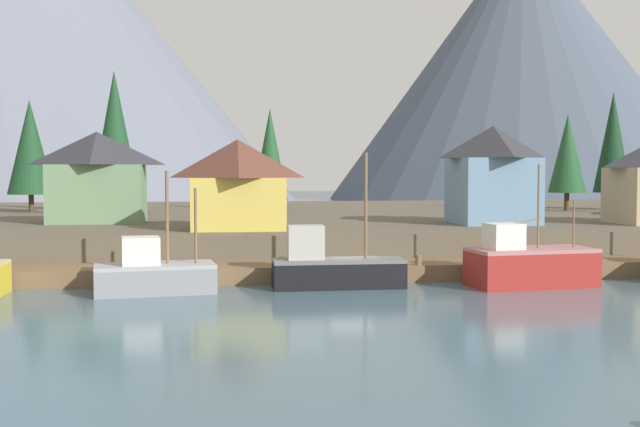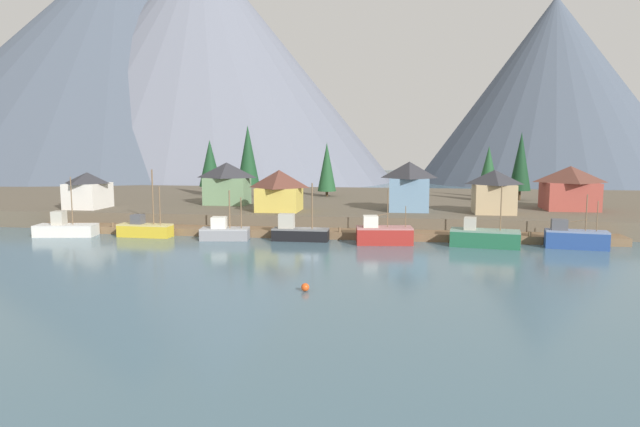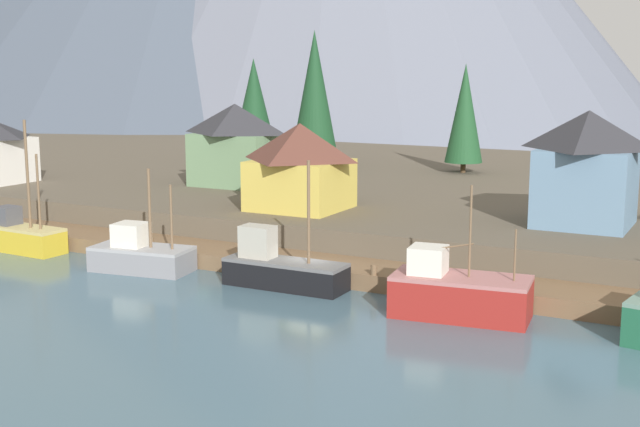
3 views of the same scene
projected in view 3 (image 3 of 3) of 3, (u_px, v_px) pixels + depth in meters
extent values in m
cube|color=#476675|center=(429.00, 234.00, 67.16)|extent=(400.00, 400.00, 1.00)
cube|color=brown|center=(326.00, 269.00, 51.30)|extent=(80.00, 4.00, 1.00)
cylinder|color=brown|center=(61.00, 239.00, 58.86)|extent=(0.36, 0.36, 1.60)
cylinder|color=brown|center=(151.00, 250.00, 55.18)|extent=(0.36, 0.36, 1.60)
cylinder|color=brown|center=(255.00, 263.00, 51.51)|extent=(0.36, 0.36, 1.60)
cylinder|color=brown|center=(374.00, 278.00, 47.84)|extent=(0.36, 0.36, 1.60)
cylinder|color=brown|center=(513.00, 296.00, 44.17)|extent=(0.36, 0.36, 1.60)
cube|color=brown|center=(476.00, 192.00, 77.31)|extent=(400.00, 56.00, 2.50)
cube|color=gold|center=(19.00, 240.00, 58.58)|extent=(7.43, 2.55, 1.56)
cube|color=tan|center=(18.00, 227.00, 58.43)|extent=(7.43, 2.55, 0.20)
cube|color=#4C4C51|center=(7.00, 215.00, 58.82)|extent=(1.57, 1.53, 1.28)
cylinder|color=brown|center=(27.00, 174.00, 57.13)|extent=(0.20, 0.20, 7.40)
cylinder|color=brown|center=(38.00, 192.00, 56.84)|extent=(0.17, 0.17, 5.14)
cube|color=gray|center=(142.00, 260.00, 52.79)|extent=(6.61, 3.72, 1.36)
cube|color=#9F9FA2|center=(142.00, 248.00, 52.65)|extent=(6.61, 3.72, 0.20)
cube|color=silver|center=(131.00, 234.00, 52.75)|extent=(2.18, 2.06, 1.46)
cylinder|color=brown|center=(150.00, 208.00, 51.99)|extent=(0.19, 0.19, 4.95)
cylinder|color=brown|center=(171.00, 217.00, 51.58)|extent=(0.16, 0.16, 4.02)
cube|color=black|center=(285.00, 276.00, 48.83)|extent=(7.35, 2.36, 1.42)
cube|color=slate|center=(285.00, 262.00, 48.69)|extent=(7.35, 2.36, 0.20)
cube|color=#B2AD9E|center=(258.00, 241.00, 49.34)|extent=(2.00, 1.31, 1.89)
cylinder|color=brown|center=(309.00, 212.00, 47.46)|extent=(0.18, 0.18, 5.91)
cube|color=maroon|center=(461.00, 299.00, 43.03)|extent=(7.30, 3.98, 1.96)
cube|color=#AD6C6A|center=(461.00, 278.00, 42.85)|extent=(7.30, 3.98, 0.20)
cube|color=silver|center=(428.00, 260.00, 43.31)|extent=(2.03, 2.00, 1.42)
cylinder|color=brown|center=(470.00, 231.00, 42.29)|extent=(0.12, 0.12, 4.71)
cylinder|color=brown|center=(515.00, 255.00, 41.68)|extent=(0.10, 0.10, 2.62)
cylinder|color=brown|center=(452.00, 247.00, 42.75)|extent=(2.24, 0.36, 0.56)
cube|color=gold|center=(300.00, 185.00, 60.61)|extent=(6.31, 5.97, 3.55)
pyramid|color=brown|center=(300.00, 142.00, 60.07)|extent=(6.62, 6.27, 2.65)
cube|color=#6689A8|center=(585.00, 187.00, 54.23)|extent=(5.80, 6.03, 4.99)
pyramid|color=#2D2D33|center=(589.00, 130.00, 53.59)|extent=(6.09, 6.33, 2.46)
cube|color=#6B8E66|center=(236.00, 160.00, 72.26)|extent=(7.09, 4.74, 4.51)
pyramid|color=#2D2D33|center=(235.00, 119.00, 71.65)|extent=(7.44, 4.97, 2.55)
cylinder|color=#4C3823|center=(463.00, 167.00, 81.50)|extent=(0.50, 0.50, 1.02)
cone|color=#1E4C28|center=(465.00, 113.00, 80.59)|extent=(3.65, 3.65, 9.45)
cylinder|color=#4C3823|center=(255.00, 152.00, 92.04)|extent=(0.50, 0.50, 1.75)
cone|color=#194223|center=(254.00, 102.00, 91.08)|extent=(4.47, 4.47, 9.29)
cylinder|color=#4C3823|center=(315.00, 157.00, 86.63)|extent=(0.50, 0.50, 2.00)
cone|color=#194223|center=(315.00, 89.00, 85.43)|extent=(4.44, 4.44, 11.82)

